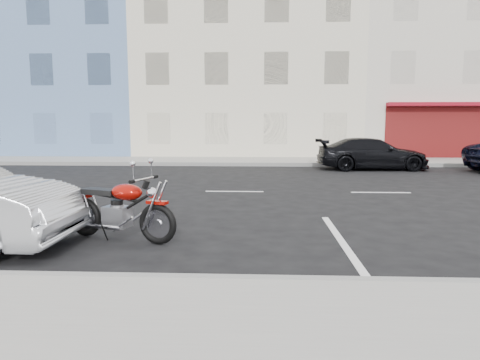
# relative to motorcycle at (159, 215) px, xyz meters

# --- Properties ---
(ground) EXTENTS (120.00, 120.00, 0.00)m
(ground) POSITION_rel_motorcycle_xyz_m (2.87, 5.23, -0.47)
(ground) COLOR black
(ground) RESTS_ON ground
(sidewalk_far) EXTENTS (80.00, 3.40, 0.15)m
(sidewalk_far) POSITION_rel_motorcycle_xyz_m (-2.13, 13.93, -0.40)
(sidewalk_far) COLOR gray
(sidewalk_far) RESTS_ON ground
(curb_far) EXTENTS (80.00, 0.12, 0.16)m
(curb_far) POSITION_rel_motorcycle_xyz_m (-2.13, 12.23, -0.39)
(curb_far) COLOR gray
(curb_far) RESTS_ON ground
(bldg_blue) EXTENTS (12.00, 12.00, 13.00)m
(bldg_blue) POSITION_rel_motorcycle_xyz_m (-11.13, 21.53, 6.03)
(bldg_blue) COLOR #5A79A7
(bldg_blue) RESTS_ON ground
(bldg_cream) EXTENTS (12.00, 12.00, 11.50)m
(bldg_cream) POSITION_rel_motorcycle_xyz_m (0.87, 21.53, 5.28)
(bldg_cream) COLOR beige
(bldg_cream) RESTS_ON ground
(bldg_corner) EXTENTS (14.00, 12.00, 12.50)m
(bldg_corner) POSITION_rel_motorcycle_xyz_m (13.87, 21.53, 5.78)
(bldg_corner) COLOR beige
(bldg_corner) RESTS_ON ground
(motorcycle) EXTENTS (1.99, 0.91, 1.04)m
(motorcycle) POSITION_rel_motorcycle_xyz_m (0.00, 0.00, 0.00)
(motorcycle) COLOR black
(motorcycle) RESTS_ON ground
(car_far) EXTENTS (4.49, 1.98, 1.28)m
(car_far) POSITION_rel_motorcycle_xyz_m (6.14, 11.14, 0.17)
(car_far) COLOR black
(car_far) RESTS_ON ground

